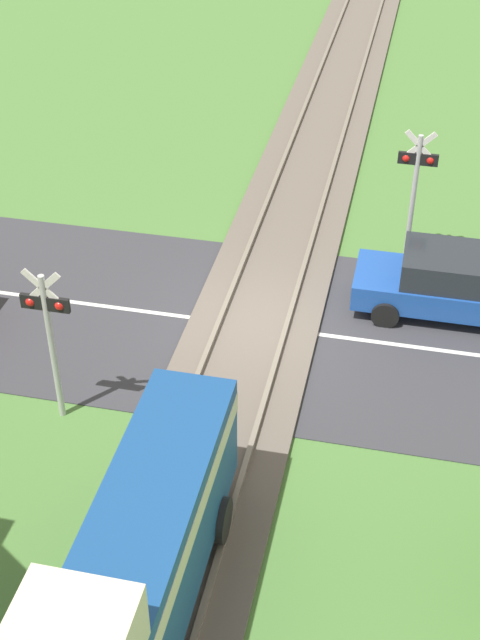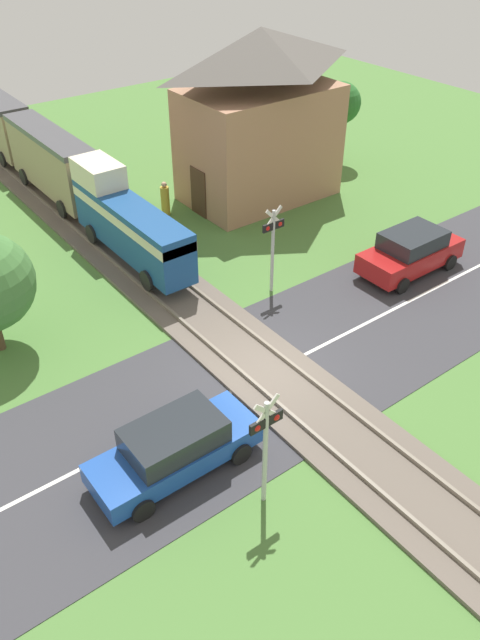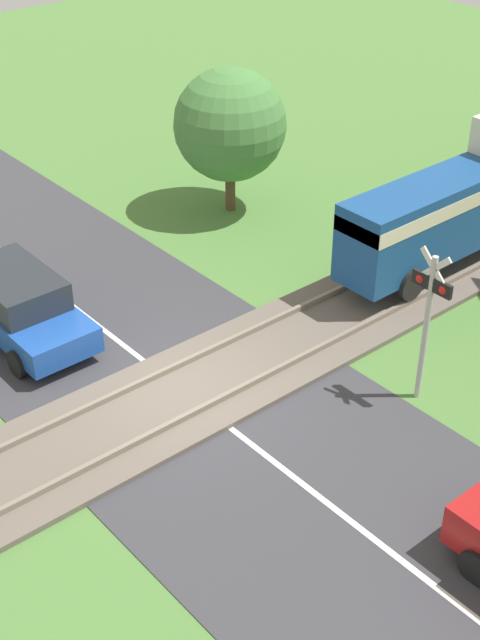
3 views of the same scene
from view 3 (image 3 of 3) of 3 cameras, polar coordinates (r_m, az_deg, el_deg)
ground_plane at (r=17.97m, az=-3.45°, el=-4.79°), size 60.00×60.00×0.00m
road_surface at (r=17.96m, az=-3.46°, el=-4.77°), size 48.00×6.40×0.02m
track_bed at (r=17.93m, az=-3.46°, el=-4.62°), size 2.80×48.00×0.24m
car_near_crossing at (r=19.96m, az=-14.13°, el=1.11°), size 4.39×1.80×1.51m
crossing_signal_east_approach at (r=17.08m, az=12.00°, el=0.81°), size 0.90×0.18×3.29m
tree_roadside_hedge at (r=24.24m, az=-0.65°, el=12.39°), size 3.04×3.04×3.99m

